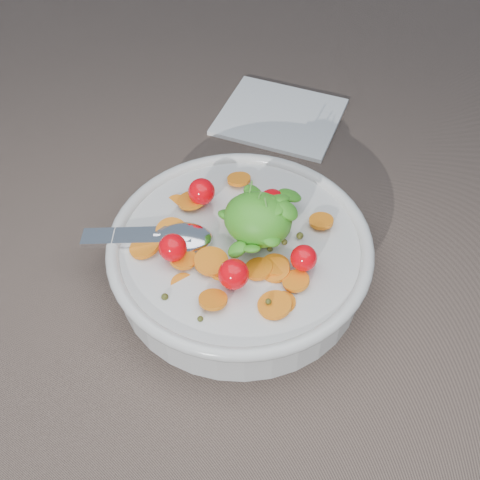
% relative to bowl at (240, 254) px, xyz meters
% --- Properties ---
extents(ground, '(6.00, 6.00, 0.00)m').
position_rel_bowl_xyz_m(ground, '(-0.03, 0.02, -0.03)').
color(ground, '#7A6457').
rests_on(ground, ground).
extents(bowl, '(0.28, 0.26, 0.11)m').
position_rel_bowl_xyz_m(bowl, '(0.00, 0.00, 0.00)').
color(bowl, silver).
rests_on(bowl, ground).
extents(napkin, '(0.15, 0.13, 0.01)m').
position_rel_bowl_xyz_m(napkin, '(-0.04, 0.26, -0.03)').
color(napkin, white).
rests_on(napkin, ground).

